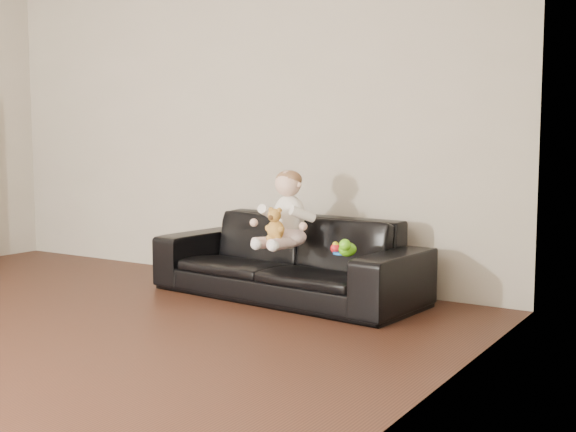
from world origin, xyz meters
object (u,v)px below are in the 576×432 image
Objects in this scene: toy_green at (348,249)px; toy_rattle at (335,248)px; baby at (287,214)px; teddy_bear at (275,225)px; toy_blue_disc at (341,253)px; sofa at (287,257)px.

toy_green reaches higher than toy_rattle.
teddy_bear is (0.01, -0.16, -0.06)m from baby.
teddy_bear reaches higher than toy_blue_disc.
baby is 4.01× the size of toy_green.
toy_green is (0.53, 0.04, -0.13)m from teddy_bear.
baby is at bearing 172.88° from toy_blue_disc.
baby is 0.52m from toy_blue_disc.
toy_rattle is at bearing 18.94° from teddy_bear.
toy_green is (0.54, -0.13, -0.19)m from baby.
teddy_bear is (0.08, -0.27, 0.27)m from sofa.
baby reaches higher than toy_green.
teddy_bear is 0.44m from toy_rattle.
baby is 7.97× the size of toy_rattle.
toy_green is at bearing 7.35° from teddy_bear.
toy_green is at bearing -30.19° from toy_rattle.
teddy_bear is at bearing -164.53° from toy_rattle.
teddy_bear reaches higher than toy_green.
sofa is 14.84× the size of toy_green.
baby is 0.59m from toy_green.
baby is 0.17m from teddy_bear.
toy_green is at bearing -15.78° from sofa.
toy_blue_disc is (0.05, -0.01, -0.03)m from toy_rattle.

